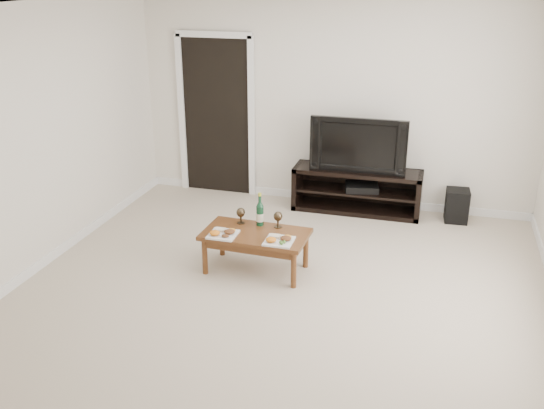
{
  "coord_description": "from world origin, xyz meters",
  "views": [
    {
      "loc": [
        1.3,
        -4.63,
        2.9
      ],
      "look_at": [
        -0.22,
        0.71,
        0.7
      ],
      "focal_mm": 40.0,
      "sensor_mm": 36.0,
      "label": 1
    }
  ],
  "objects_px": {
    "television": "(359,143)",
    "subwoofer": "(457,206)",
    "coffee_table": "(256,251)",
    "media_console": "(357,190)"
  },
  "relations": [
    {
      "from": "television",
      "to": "coffee_table",
      "type": "bearing_deg",
      "value": -112.0
    },
    {
      "from": "media_console",
      "to": "subwoofer",
      "type": "distance_m",
      "value": 1.22
    },
    {
      "from": "television",
      "to": "subwoofer",
      "type": "distance_m",
      "value": 1.4
    },
    {
      "from": "television",
      "to": "subwoofer",
      "type": "height_order",
      "value": "television"
    },
    {
      "from": "media_console",
      "to": "coffee_table",
      "type": "height_order",
      "value": "media_console"
    },
    {
      "from": "media_console",
      "to": "subwoofer",
      "type": "bearing_deg",
      "value": 0.26
    },
    {
      "from": "television",
      "to": "subwoofer",
      "type": "relative_size",
      "value": 2.91
    },
    {
      "from": "media_console",
      "to": "coffee_table",
      "type": "xyz_separation_m",
      "value": [
        -0.74,
        -1.88,
        -0.07
      ]
    },
    {
      "from": "television",
      "to": "coffee_table",
      "type": "distance_m",
      "value": 2.13
    },
    {
      "from": "subwoofer",
      "to": "coffee_table",
      "type": "bearing_deg",
      "value": -139.8
    }
  ]
}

